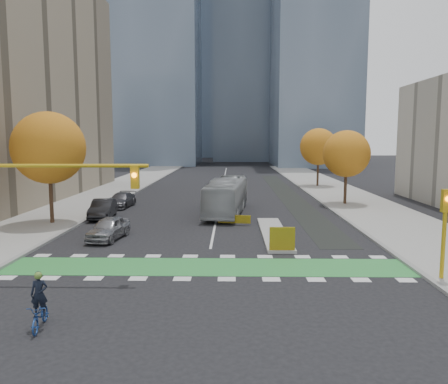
{
  "coord_description": "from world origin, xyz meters",
  "views": [
    {
      "loc": [
        1.23,
        -19.36,
        6.26
      ],
      "look_at": [
        0.74,
        7.37,
        3.0
      ],
      "focal_mm": 35.0,
      "sensor_mm": 36.0,
      "label": 1
    }
  ],
  "objects_px": {
    "hazard_board": "(282,239)",
    "traffic_signal_west": "(24,190)",
    "cyclist": "(40,310)",
    "tree_east_far": "(318,147)",
    "parked_car_b": "(103,209)",
    "tree_east_near": "(346,154)",
    "parked_car_c": "(121,200)",
    "parked_car_a": "(109,228)",
    "traffic_signal_east": "(445,220)",
    "bus": "(227,196)",
    "tree_west": "(49,148)"
  },
  "relations": [
    {
      "from": "hazard_board",
      "to": "traffic_signal_west",
      "type": "bearing_deg",
      "value": -158.45
    },
    {
      "from": "hazard_board",
      "to": "cyclist",
      "type": "bearing_deg",
      "value": -132.86
    },
    {
      "from": "tree_east_far",
      "to": "parked_car_b",
      "type": "height_order",
      "value": "tree_east_far"
    },
    {
      "from": "tree_east_near",
      "to": "parked_car_c",
      "type": "relative_size",
      "value": 1.55
    },
    {
      "from": "tree_east_near",
      "to": "parked_car_a",
      "type": "xyz_separation_m",
      "value": [
        -18.5,
        -14.67,
        -4.17
      ]
    },
    {
      "from": "parked_car_a",
      "to": "parked_car_c",
      "type": "relative_size",
      "value": 0.9
    },
    {
      "from": "tree_east_far",
      "to": "traffic_signal_east",
      "type": "distance_m",
      "value": 38.64
    },
    {
      "from": "tree_east_far",
      "to": "traffic_signal_east",
      "type": "xyz_separation_m",
      "value": [
        -2.0,
        -38.51,
        -2.51
      ]
    },
    {
      "from": "traffic_signal_east",
      "to": "parked_car_c",
      "type": "distance_m",
      "value": 28.52
    },
    {
      "from": "tree_east_near",
      "to": "bus",
      "type": "height_order",
      "value": "tree_east_near"
    },
    {
      "from": "tree_east_near",
      "to": "traffic_signal_west",
      "type": "distance_m",
      "value": 30.08
    },
    {
      "from": "traffic_signal_west",
      "to": "traffic_signal_east",
      "type": "xyz_separation_m",
      "value": [
        18.43,
        0.0,
        -1.3
      ]
    },
    {
      "from": "tree_east_near",
      "to": "parked_car_c",
      "type": "xyz_separation_m",
      "value": [
        -20.98,
        -1.78,
        -4.2
      ]
    },
    {
      "from": "hazard_board",
      "to": "parked_car_b",
      "type": "distance_m",
      "value": 16.64
    },
    {
      "from": "parked_car_a",
      "to": "tree_east_near",
      "type": "bearing_deg",
      "value": 46.07
    },
    {
      "from": "traffic_signal_east",
      "to": "cyclist",
      "type": "distance_m",
      "value": 16.57
    },
    {
      "from": "cyclist",
      "to": "parked_car_c",
      "type": "bearing_deg",
      "value": 89.84
    },
    {
      "from": "cyclist",
      "to": "bus",
      "type": "relative_size",
      "value": 0.18
    },
    {
      "from": "tree_east_near",
      "to": "parked_car_b",
      "type": "xyz_separation_m",
      "value": [
        -21.0,
        -7.41,
        -4.11
      ]
    },
    {
      "from": "traffic_signal_east",
      "to": "tree_east_far",
      "type": "bearing_deg",
      "value": 87.03
    },
    {
      "from": "tree_west",
      "to": "parked_car_c",
      "type": "relative_size",
      "value": 1.81
    },
    {
      "from": "parked_car_b",
      "to": "parked_car_c",
      "type": "height_order",
      "value": "parked_car_b"
    },
    {
      "from": "traffic_signal_west",
      "to": "cyclist",
      "type": "xyz_separation_m",
      "value": [
        2.81,
        -5.12,
        -3.39
      ]
    },
    {
      "from": "tree_east_far",
      "to": "parked_car_b",
      "type": "bearing_deg",
      "value": -132.57
    },
    {
      "from": "tree_east_far",
      "to": "bus",
      "type": "distance_m",
      "value": 24.29
    },
    {
      "from": "parked_car_a",
      "to": "parked_car_b",
      "type": "bearing_deg",
      "value": 116.63
    },
    {
      "from": "hazard_board",
      "to": "bus",
      "type": "bearing_deg",
      "value": 104.01
    },
    {
      "from": "bus",
      "to": "parked_car_b",
      "type": "height_order",
      "value": "bus"
    },
    {
      "from": "tree_east_far",
      "to": "bus",
      "type": "height_order",
      "value": "tree_east_far"
    },
    {
      "from": "cyclist",
      "to": "traffic_signal_east",
      "type": "bearing_deg",
      "value": 9.48
    },
    {
      "from": "traffic_signal_west",
      "to": "bus",
      "type": "xyz_separation_m",
      "value": [
        8.72,
        17.57,
        -2.55
      ]
    },
    {
      "from": "parked_car_a",
      "to": "traffic_signal_west",
      "type": "bearing_deg",
      "value": -92.69
    },
    {
      "from": "tree_east_near",
      "to": "parked_car_b",
      "type": "height_order",
      "value": "tree_east_near"
    },
    {
      "from": "traffic_signal_east",
      "to": "parked_car_b",
      "type": "bearing_deg",
      "value": 142.24
    },
    {
      "from": "tree_west",
      "to": "parked_car_a",
      "type": "height_order",
      "value": "tree_west"
    },
    {
      "from": "parked_car_b",
      "to": "tree_west",
      "type": "bearing_deg",
      "value": -144.84
    },
    {
      "from": "cyclist",
      "to": "parked_car_c",
      "type": "relative_size",
      "value": 0.43
    },
    {
      "from": "bus",
      "to": "traffic_signal_west",
      "type": "bearing_deg",
      "value": -109.6
    },
    {
      "from": "parked_car_b",
      "to": "parked_car_c",
      "type": "bearing_deg",
      "value": 84.13
    },
    {
      "from": "tree_east_far",
      "to": "bus",
      "type": "bearing_deg",
      "value": -119.2
    },
    {
      "from": "traffic_signal_east",
      "to": "parked_car_a",
      "type": "bearing_deg",
      "value": 155.26
    },
    {
      "from": "traffic_signal_east",
      "to": "bus",
      "type": "relative_size",
      "value": 0.38
    },
    {
      "from": "tree_east_near",
      "to": "bus",
      "type": "bearing_deg",
      "value": -156.19
    },
    {
      "from": "tree_east_near",
      "to": "parked_car_a",
      "type": "relative_size",
      "value": 1.72
    },
    {
      "from": "hazard_board",
      "to": "parked_car_c",
      "type": "bearing_deg",
      "value": 129.02
    },
    {
      "from": "tree_east_near",
      "to": "bus",
      "type": "relative_size",
      "value": 0.66
    },
    {
      "from": "tree_east_far",
      "to": "parked_car_b",
      "type": "xyz_separation_m",
      "value": [
        -21.5,
        -23.41,
        -4.49
      ]
    },
    {
      "from": "tree_west",
      "to": "parked_car_b",
      "type": "relative_size",
      "value": 1.8
    },
    {
      "from": "hazard_board",
      "to": "cyclist",
      "type": "xyz_separation_m",
      "value": [
        -9.12,
        -9.83,
        -0.15
      ]
    },
    {
      "from": "traffic_signal_west",
      "to": "parked_car_a",
      "type": "height_order",
      "value": "traffic_signal_west"
    }
  ]
}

